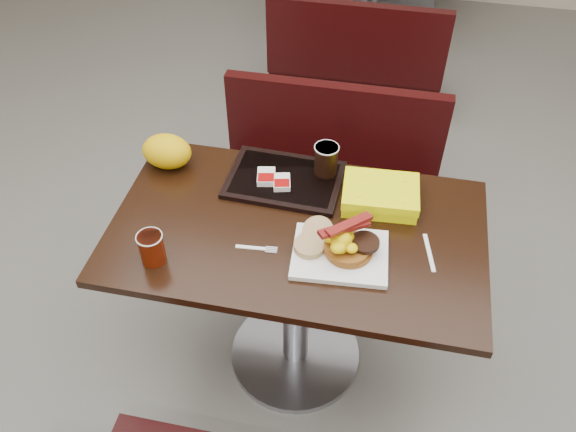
% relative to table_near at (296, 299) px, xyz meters
% --- Properties ---
extents(floor, '(6.00, 7.00, 0.01)m').
position_rel_table_near_xyz_m(floor, '(0.00, 0.00, -0.38)').
color(floor, gray).
rests_on(floor, ground).
extents(table_near, '(1.20, 0.70, 0.75)m').
position_rel_table_near_xyz_m(table_near, '(0.00, 0.00, 0.00)').
color(table_near, black).
rests_on(table_near, floor).
extents(bench_near_n, '(1.00, 0.46, 0.72)m').
position_rel_table_near_xyz_m(bench_near_n, '(0.00, 0.70, -0.02)').
color(bench_near_n, black).
rests_on(bench_near_n, floor).
extents(bench_far_s, '(1.00, 0.46, 0.72)m').
position_rel_table_near_xyz_m(bench_far_s, '(0.00, 1.90, -0.02)').
color(bench_far_s, black).
rests_on(bench_far_s, floor).
extents(platter, '(0.31, 0.25, 0.02)m').
position_rel_table_near_xyz_m(platter, '(0.15, -0.09, 0.38)').
color(platter, white).
rests_on(platter, table_near).
extents(pancake_stack, '(0.19, 0.19, 0.03)m').
position_rel_table_near_xyz_m(pancake_stack, '(0.18, -0.08, 0.41)').
color(pancake_stack, brown).
rests_on(pancake_stack, platter).
extents(sausage_patty, '(0.11, 0.11, 0.01)m').
position_rel_table_near_xyz_m(sausage_patty, '(0.22, -0.07, 0.43)').
color(sausage_patty, black).
rests_on(sausage_patty, pancake_stack).
extents(scrambled_eggs, '(0.11, 0.10, 0.05)m').
position_rel_table_near_xyz_m(scrambled_eggs, '(0.15, -0.10, 0.45)').
color(scrambled_eggs, yellow).
rests_on(scrambled_eggs, pancake_stack).
extents(bacon_strips, '(0.18, 0.17, 0.01)m').
position_rel_table_near_xyz_m(bacon_strips, '(0.16, -0.07, 0.48)').
color(bacon_strips, '#45040B').
rests_on(bacon_strips, scrambled_eggs).
extents(muffin_bottom, '(0.11, 0.11, 0.02)m').
position_rel_table_near_xyz_m(muffin_bottom, '(0.06, -0.10, 0.40)').
color(muffin_bottom, tan).
rests_on(muffin_bottom, platter).
extents(muffin_top, '(0.10, 0.10, 0.06)m').
position_rel_table_near_xyz_m(muffin_top, '(0.07, -0.04, 0.41)').
color(muffin_top, tan).
rests_on(muffin_top, platter).
extents(coffee_cup_near, '(0.09, 0.09, 0.10)m').
position_rel_table_near_xyz_m(coffee_cup_near, '(-0.40, -0.22, 0.43)').
color(coffee_cup_near, maroon).
rests_on(coffee_cup_near, table_near).
extents(fork, '(0.13, 0.03, 0.00)m').
position_rel_table_near_xyz_m(fork, '(-0.13, -0.12, 0.38)').
color(fork, white).
rests_on(fork, table_near).
extents(knife, '(0.05, 0.15, 0.00)m').
position_rel_table_near_xyz_m(knife, '(0.42, -0.02, 0.38)').
color(knife, white).
rests_on(knife, table_near).
extents(condiment_ketchup, '(0.04, 0.04, 0.01)m').
position_rel_table_near_xyz_m(condiment_ketchup, '(-0.03, 0.09, 0.38)').
color(condiment_ketchup, '#8C0504').
rests_on(condiment_ketchup, table_near).
extents(tray, '(0.40, 0.29, 0.02)m').
position_rel_table_near_xyz_m(tray, '(-0.09, 0.21, 0.38)').
color(tray, black).
rests_on(tray, table_near).
extents(hashbrown_sleeve_left, '(0.08, 0.09, 0.02)m').
position_rel_table_near_xyz_m(hashbrown_sleeve_left, '(-0.15, 0.19, 0.40)').
color(hashbrown_sleeve_left, silver).
rests_on(hashbrown_sleeve_left, tray).
extents(hashbrown_sleeve_right, '(0.07, 0.09, 0.02)m').
position_rel_table_near_xyz_m(hashbrown_sleeve_right, '(-0.09, 0.17, 0.40)').
color(hashbrown_sleeve_right, silver).
rests_on(hashbrown_sleeve_right, tray).
extents(coffee_cup_far, '(0.09, 0.09, 0.11)m').
position_rel_table_near_xyz_m(coffee_cup_far, '(0.05, 0.27, 0.45)').
color(coffee_cup_far, black).
rests_on(coffee_cup_far, tray).
extents(clamshell, '(0.26, 0.20, 0.07)m').
position_rel_table_near_xyz_m(clamshell, '(0.25, 0.17, 0.41)').
color(clamshell, '#F4F704').
rests_on(clamshell, table_near).
extents(paper_bag, '(0.19, 0.15, 0.12)m').
position_rel_table_near_xyz_m(paper_bag, '(-0.51, 0.22, 0.44)').
color(paper_bag, '#DDBA07').
rests_on(paper_bag, table_near).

